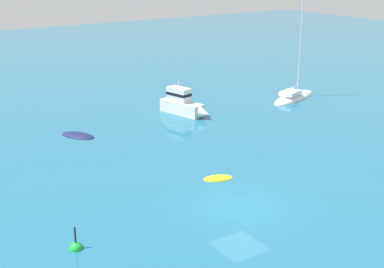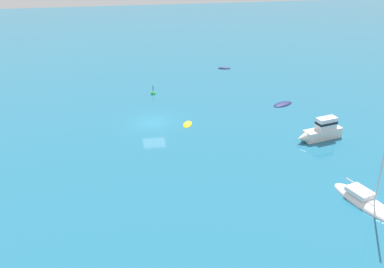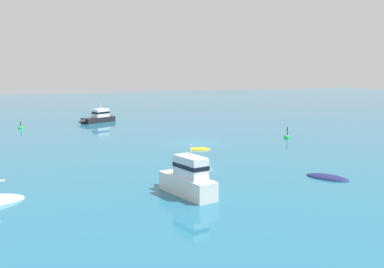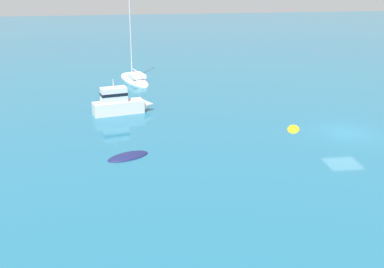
{
  "view_description": "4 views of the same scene",
  "coord_description": "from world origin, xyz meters",
  "px_view_note": "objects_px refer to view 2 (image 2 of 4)",
  "views": [
    {
      "loc": [
        -16.73,
        -20.1,
        12.95
      ],
      "look_at": [
        2.16,
        7.94,
        1.5
      ],
      "focal_mm": 49.37,
      "sensor_mm": 36.0,
      "label": 1
    },
    {
      "loc": [
        45.24,
        -3.42,
        19.88
      ],
      "look_at": [
        6.46,
        3.23,
        1.34
      ],
      "focal_mm": 41.67,
      "sensor_mm": 36.0,
      "label": 2
    },
    {
      "loc": [
        15.72,
        41.04,
        7.28
      ],
      "look_at": [
        5.59,
        13.69,
        2.97
      ],
      "focal_mm": 44.71,
      "sensor_mm": 36.0,
      "label": 3
    },
    {
      "loc": [
        -34.44,
        16.08,
        12.54
      ],
      "look_at": [
        -2.66,
        11.84,
        1.34
      ],
      "focal_mm": 48.65,
      "sensor_mm": 36.0,
      "label": 4
    }
  ],
  "objects_px": {
    "yacht": "(366,203)",
    "launch": "(321,131)",
    "channel_buoy": "(153,94)",
    "rib": "(283,104)",
    "tender": "(224,69)",
    "dinghy": "(188,125)"
  },
  "relations": [
    {
      "from": "rib",
      "to": "channel_buoy",
      "type": "distance_m",
      "value": 16.52
    },
    {
      "from": "launch",
      "to": "channel_buoy",
      "type": "relative_size",
      "value": 3.62
    },
    {
      "from": "rib",
      "to": "channel_buoy",
      "type": "bearing_deg",
      "value": -51.29
    },
    {
      "from": "yacht",
      "to": "launch",
      "type": "relative_size",
      "value": 2.03
    },
    {
      "from": "rib",
      "to": "tender",
      "type": "bearing_deg",
      "value": -105.98
    },
    {
      "from": "tender",
      "to": "channel_buoy",
      "type": "distance_m",
      "value": 15.03
    },
    {
      "from": "dinghy",
      "to": "tender",
      "type": "xyz_separation_m",
      "value": [
        -19.79,
        8.88,
        0.0
      ]
    },
    {
      "from": "dinghy",
      "to": "yacht",
      "type": "relative_size",
      "value": 0.2
    },
    {
      "from": "launch",
      "to": "tender",
      "type": "bearing_deg",
      "value": -95.32
    },
    {
      "from": "rib",
      "to": "tender",
      "type": "relative_size",
      "value": 1.55
    },
    {
      "from": "tender",
      "to": "rib",
      "type": "bearing_deg",
      "value": 116.37
    },
    {
      "from": "yacht",
      "to": "rib",
      "type": "xyz_separation_m",
      "value": [
        -21.45,
        1.03,
        -0.11
      ]
    },
    {
      "from": "tender",
      "to": "channel_buoy",
      "type": "xyz_separation_m",
      "value": [
        9.43,
        -11.7,
        0.01
      ]
    },
    {
      "from": "rib",
      "to": "dinghy",
      "type": "bearing_deg",
      "value": -10.81
    },
    {
      "from": "yacht",
      "to": "rib",
      "type": "height_order",
      "value": "yacht"
    },
    {
      "from": "yacht",
      "to": "tender",
      "type": "relative_size",
      "value": 5.15
    },
    {
      "from": "launch",
      "to": "channel_buoy",
      "type": "xyz_separation_m",
      "value": [
        -16.18,
        -15.65,
        -0.87
      ]
    },
    {
      "from": "channel_buoy",
      "to": "tender",
      "type": "bearing_deg",
      "value": 128.89
    },
    {
      "from": "dinghy",
      "to": "tender",
      "type": "distance_m",
      "value": 21.69
    },
    {
      "from": "tender",
      "to": "channel_buoy",
      "type": "relative_size",
      "value": 1.43
    },
    {
      "from": "dinghy",
      "to": "rib",
      "type": "distance_m",
      "value": 13.04
    },
    {
      "from": "channel_buoy",
      "to": "dinghy",
      "type": "bearing_deg",
      "value": 15.24
    }
  ]
}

